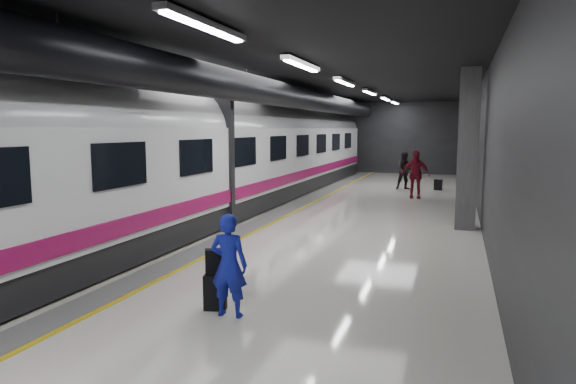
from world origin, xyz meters
The scene contains 9 objects.
ground centered at (0.00, 0.00, 0.00)m, with size 40.00×40.00×0.00m, color silver.
platform_hall centered at (-0.29, 0.96, 3.54)m, with size 10.02×40.02×4.51m.
train centered at (-3.25, 0.00, 2.07)m, with size 3.05×38.00×4.05m.
traveler_main centered at (1.09, -6.37, 0.79)m, with size 0.58×0.38×1.58m, color #1B1CCA.
suitcase_main centered at (0.76, -6.19, 0.28)m, with size 0.34×0.22×0.56m, color black.
shoulder_bag centered at (0.75, -6.15, 0.76)m, with size 0.30×0.16×0.40m, color black.
traveler_far_a centered at (1.96, 11.19, 0.89)m, with size 0.86×0.67×1.78m, color black.
traveler_far_b centered at (2.66, 8.21, 0.97)m, with size 1.14×0.48×1.95m, color maroon.
suitcase_far centered at (3.46, 11.38, 0.25)m, with size 0.33×0.22×0.49m, color black.
Camera 1 is at (4.32, -13.23, 2.83)m, focal length 32.00 mm.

